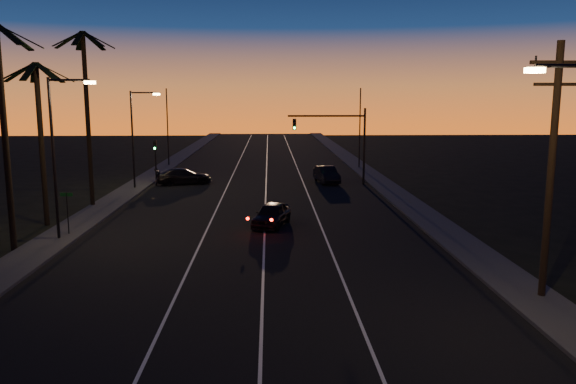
{
  "coord_description": "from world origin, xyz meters",
  "views": [
    {
      "loc": [
        0.8,
        -10.96,
        7.89
      ],
      "look_at": [
        1.87,
        20.87,
        2.55
      ],
      "focal_mm": 35.0,
      "sensor_mm": 36.0,
      "label": 1
    }
  ],
  "objects_px": {
    "right_car": "(327,175)",
    "utility_pole": "(551,166)",
    "signal_mast": "(339,133)",
    "cross_car": "(183,176)",
    "lead_car": "(272,214)"
  },
  "relations": [
    {
      "from": "lead_car",
      "to": "cross_car",
      "type": "xyz_separation_m",
      "value": [
        -8.08,
        17.47,
        0.02
      ]
    },
    {
      "from": "utility_pole",
      "to": "lead_car",
      "type": "height_order",
      "value": "utility_pole"
    },
    {
      "from": "signal_mast",
      "to": "cross_car",
      "type": "relative_size",
      "value": 1.29
    },
    {
      "from": "lead_car",
      "to": "cross_car",
      "type": "bearing_deg",
      "value": 114.81
    },
    {
      "from": "lead_car",
      "to": "signal_mast",
      "type": "bearing_deg",
      "value": 69.64
    },
    {
      "from": "utility_pole",
      "to": "signal_mast",
      "type": "bearing_deg",
      "value": 98.47
    },
    {
      "from": "lead_car",
      "to": "right_car",
      "type": "xyz_separation_m",
      "value": [
        5.27,
        18.01,
        0.04
      ]
    },
    {
      "from": "right_car",
      "to": "utility_pole",
      "type": "bearing_deg",
      "value": -80.2
    },
    {
      "from": "utility_pole",
      "to": "right_car",
      "type": "height_order",
      "value": "utility_pole"
    },
    {
      "from": "lead_car",
      "to": "right_car",
      "type": "relative_size",
      "value": 1.04
    },
    {
      "from": "signal_mast",
      "to": "right_car",
      "type": "bearing_deg",
      "value": 126.16
    },
    {
      "from": "lead_car",
      "to": "right_car",
      "type": "height_order",
      "value": "right_car"
    },
    {
      "from": "utility_pole",
      "to": "cross_car",
      "type": "xyz_separation_m",
      "value": [
        -18.75,
        30.73,
        -4.56
      ]
    },
    {
      "from": "signal_mast",
      "to": "lead_car",
      "type": "relative_size",
      "value": 1.42
    },
    {
      "from": "utility_pole",
      "to": "signal_mast",
      "type": "relative_size",
      "value": 1.41
    }
  ]
}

